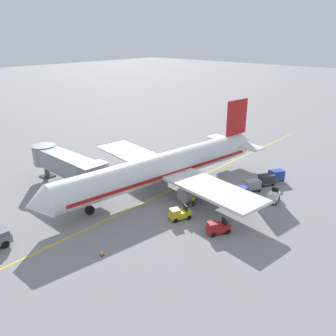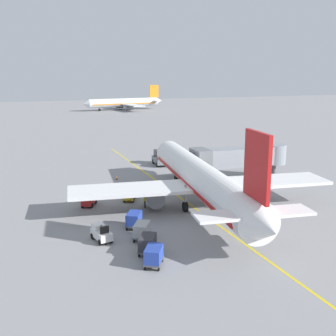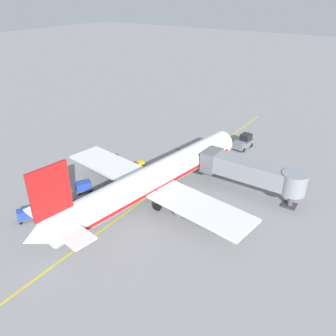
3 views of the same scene
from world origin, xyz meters
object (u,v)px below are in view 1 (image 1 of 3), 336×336
at_px(baggage_cart_tail_end, 276,175).
at_px(parked_airliner, 164,167).
at_px(ground_crew_wing_walker, 193,199).
at_px(baggage_tug_trailing, 218,227).
at_px(baggage_cart_third_in_train, 267,179).
at_px(baggage_tug_spare, 180,214).
at_px(safety_cone_nose_left, 102,253).
at_px(baggage_cart_second_in_train, 252,185).
at_px(jet_bridge, 66,164).
at_px(baggage_cart_front, 239,192).
at_px(baggage_tug_lead, 273,197).

bearing_deg(baggage_cart_tail_end, parked_airliner, 52.14).
bearing_deg(parked_airliner, ground_crew_wing_walker, 166.78).
relative_size(baggage_tug_trailing, ground_crew_wing_walker, 1.64).
bearing_deg(baggage_cart_third_in_train, baggage_tug_spare, 79.98).
bearing_deg(ground_crew_wing_walker, safety_cone_nose_left, 89.44).
height_order(baggage_cart_second_in_train, safety_cone_nose_left, baggage_cart_second_in_train).
bearing_deg(jet_bridge, parked_airliner, -139.62).
bearing_deg(jet_bridge, baggage_tug_trailing, -169.54).
relative_size(baggage_tug_spare, baggage_cart_front, 0.97).
bearing_deg(ground_crew_wing_walker, jet_bridge, 23.60).
bearing_deg(baggage_cart_front, parked_airliner, 25.07).
bearing_deg(parked_airliner, baggage_cart_tail_end, -127.86).
bearing_deg(baggage_cart_tail_end, baggage_tug_lead, 113.30).
bearing_deg(safety_cone_nose_left, ground_crew_wing_walker, -90.56).
bearing_deg(baggage_tug_spare, baggage_cart_tail_end, -99.51).
height_order(parked_airliner, baggage_cart_second_in_train, parked_airliner).
distance_m(parked_airliner, baggage_cart_front, 10.47).
relative_size(jet_bridge, baggage_tug_spare, 5.27).
relative_size(baggage_tug_trailing, baggage_cart_second_in_train, 0.97).
relative_size(baggage_tug_trailing, safety_cone_nose_left, 4.70).
bearing_deg(safety_cone_nose_left, baggage_tug_lead, -107.30).
bearing_deg(baggage_tug_trailing, baggage_tug_lead, -94.64).
relative_size(baggage_cart_front, ground_crew_wing_walker, 1.69).
distance_m(baggage_tug_trailing, baggage_cart_tail_end, 17.77).
relative_size(jet_bridge, baggage_cart_second_in_train, 5.09).
bearing_deg(parked_airliner, baggage_cart_third_in_train, -132.98).
bearing_deg(baggage_cart_third_in_train, baggage_tug_trailing, 98.35).
xyz_separation_m(baggage_tug_lead, baggage_cart_third_in_train, (3.13, -4.18, 0.24)).
relative_size(baggage_cart_front, baggage_cart_third_in_train, 1.00).
xyz_separation_m(baggage_tug_spare, ground_crew_wing_walker, (0.81, -3.56, 0.24)).
bearing_deg(baggage_cart_front, baggage_tug_lead, -150.75).
height_order(jet_bridge, baggage_tug_spare, jet_bridge).
bearing_deg(ground_crew_wing_walker, baggage_cart_front, -116.93).
bearing_deg(baggage_cart_front, baggage_tug_trailing, 107.71).
distance_m(baggage_cart_third_in_train, safety_cone_nose_left, 26.39).
distance_m(baggage_cart_front, baggage_cart_third_in_train, 6.30).
relative_size(parked_airliner, baggage_cart_second_in_train, 13.03).
bearing_deg(baggage_tug_lead, parked_airliner, 26.31).
height_order(jet_bridge, baggage_tug_trailing, jet_bridge).
xyz_separation_m(baggage_cart_second_in_train, baggage_cart_third_in_train, (-0.47, -3.16, 0.00)).
height_order(baggage_tug_spare, baggage_cart_tail_end, baggage_tug_spare).
height_order(baggage_tug_spare, ground_crew_wing_walker, ground_crew_wing_walker).
distance_m(parked_airliner, baggage_tug_lead, 14.72).
relative_size(baggage_tug_trailing, baggage_tug_spare, 1.00).
bearing_deg(baggage_cart_tail_end, baggage_tug_trailing, 96.34).
xyz_separation_m(jet_bridge, safety_cone_nose_left, (-16.43, 6.79, -3.17)).
height_order(baggage_tug_lead, baggage_cart_second_in_train, baggage_tug_lead).
bearing_deg(baggage_cart_front, baggage_cart_tail_end, -95.81).
bearing_deg(baggage_cart_tail_end, baggage_tug_spare, 80.49).
height_order(baggage_tug_lead, baggage_tug_trailing, same).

